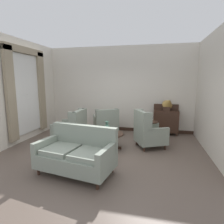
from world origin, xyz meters
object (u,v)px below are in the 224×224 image
object	(u,v)px
sideboard	(166,121)
coffee_table	(109,136)
settee	(77,154)
side_table	(151,130)
armchair_beside_settee	(72,129)
porcelain_vase	(107,128)
gramophone	(168,103)
armchair_far_left	(148,132)
armchair_near_sideboard	(106,124)

from	to	relation	value
sideboard	coffee_table	bearing A→B (deg)	-132.79
settee	side_table	size ratio (longest dim) A/B	2.52
armchair_beside_settee	porcelain_vase	bearing A→B (deg)	80.27
armchair_beside_settee	gramophone	bearing A→B (deg)	118.08
coffee_table	settee	xyz separation A→B (m)	(-0.32, -1.55, 0.05)
armchair_beside_settee	armchair_far_left	distance (m)	2.32
side_table	coffee_table	bearing A→B (deg)	-144.43
coffee_table	armchair_far_left	xyz separation A→B (m)	(1.09, 0.32, 0.10)
side_table	armchair_beside_settee	bearing A→B (deg)	-165.02
side_table	gramophone	bearing A→B (deg)	57.49
gramophone	side_table	bearing A→B (deg)	-122.51
armchair_beside_settee	armchair_near_sideboard	size ratio (longest dim) A/B	0.91
armchair_near_sideboard	side_table	bearing A→B (deg)	138.88
coffee_table	gramophone	world-z (taller)	gramophone
side_table	porcelain_vase	bearing A→B (deg)	-144.67
coffee_table	armchair_beside_settee	distance (m)	1.24
armchair_far_left	gramophone	distance (m)	1.67
side_table	gramophone	size ratio (longest dim) A/B	1.24
settee	armchair_near_sideboard	size ratio (longest dim) A/B	1.47
coffee_table	side_table	distance (m)	1.42
porcelain_vase	side_table	size ratio (longest dim) A/B	0.53
coffee_table	sideboard	xyz separation A→B (m)	(1.67, 1.80, 0.15)
settee	gramophone	size ratio (longest dim) A/B	3.12
armchair_beside_settee	sideboard	bearing A→B (deg)	119.89
armchair_near_sideboard	side_table	world-z (taller)	armchair_near_sideboard
armchair_beside_settee	armchair_far_left	world-z (taller)	armchair_far_left
armchair_far_left	side_table	distance (m)	0.52
armchair_beside_settee	armchair_near_sideboard	bearing A→B (deg)	144.51
porcelain_vase	sideboard	bearing A→B (deg)	46.80
armchair_far_left	settee	bearing A→B (deg)	116.54
settee	sideboard	xyz separation A→B (m)	(1.99, 3.35, 0.10)
porcelain_vase	armchair_near_sideboard	size ratio (longest dim) A/B	0.31
porcelain_vase	armchair_far_left	bearing A→B (deg)	16.86
coffee_table	sideboard	bearing A→B (deg)	47.21
armchair_far_left	armchair_near_sideboard	xyz separation A→B (m)	(-1.51, 0.97, -0.05)
settee	armchair_beside_settee	xyz separation A→B (m)	(-0.90, 1.74, 0.03)
armchair_beside_settee	armchair_near_sideboard	distance (m)	1.36
settee	sideboard	bearing A→B (deg)	69.29
armchair_beside_settee	armchair_far_left	size ratio (longest dim) A/B	0.97
porcelain_vase	armchair_far_left	world-z (taller)	armchair_far_left
armchair_near_sideboard	sideboard	size ratio (longest dim) A/B	1.06
gramophone	porcelain_vase	bearing A→B (deg)	-135.49
porcelain_vase	side_table	distance (m)	1.49
sideboard	side_table	bearing A→B (deg)	-117.75
armchair_near_sideboard	side_table	xyz separation A→B (m)	(1.57, -0.46, -0.01)
coffee_table	armchair_beside_settee	bearing A→B (deg)	171.22
coffee_table	gramophone	bearing A→B (deg)	44.87
settee	gramophone	xyz separation A→B (m)	(2.04, 3.26, 0.74)
settee	armchair_beside_settee	world-z (taller)	armchair_beside_settee
side_table	gramophone	xyz separation A→B (m)	(0.56, 0.88, 0.75)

